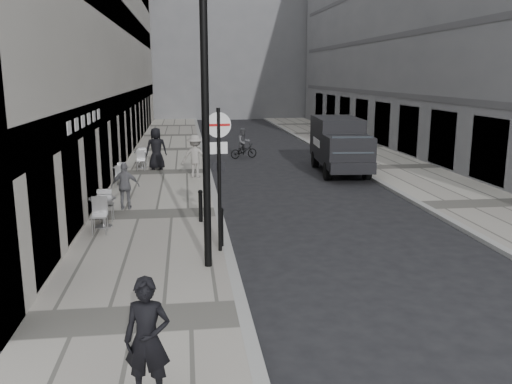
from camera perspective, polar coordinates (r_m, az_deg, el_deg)
sidewalk at (r=25.04m, az=-9.62°, el=1.98°), size 4.00×60.00×0.12m
far_sidewalk at (r=26.93m, az=14.47°, el=2.49°), size 4.00×60.00×0.12m
building_far at (r=63.01m, az=-5.38°, el=18.19°), size 24.00×16.00×22.00m
walking_man at (r=7.64m, az=-11.36°, el=-15.01°), size 0.70×0.53×1.74m
sign_post at (r=13.20m, az=-3.92°, el=3.28°), size 0.61×0.13×3.56m
lamppost at (r=11.97m, az=-5.37°, el=9.07°), size 0.30×0.30×6.62m
bollard_near at (r=16.31m, az=-5.85°, el=-1.57°), size 0.12×0.12×0.91m
bollard_far at (r=13.96m, az=-3.71°, el=-3.82°), size 0.13×0.13×0.95m
panel_van at (r=25.26m, az=8.76°, el=5.18°), size 2.34×5.42×2.49m
cyclist at (r=29.36m, az=-1.31°, el=4.80°), size 1.61×0.97×1.64m
pedestrian_a at (r=18.18m, az=-13.59°, el=0.61°), size 0.91×0.39×1.54m
pedestrian_b at (r=23.31m, az=-6.40°, el=3.76°), size 1.31×0.94×1.83m
pedestrian_c at (r=25.58m, az=-10.45°, el=4.52°), size 1.00×0.69×1.95m
cafe_table_near at (r=22.31m, az=-14.03°, el=1.81°), size 0.65×1.47×0.84m
cafe_table_mid at (r=16.26m, az=-15.82°, el=-1.81°), size 0.79×1.78×1.01m
cafe_table_far at (r=26.13m, az=-11.94°, el=3.48°), size 0.71×1.60×0.91m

